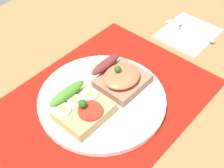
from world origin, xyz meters
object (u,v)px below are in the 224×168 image
at_px(fork, 188,30).
at_px(napkin, 188,33).
at_px(sandwich_egg_tomato, 81,108).
at_px(plate, 102,100).
at_px(sandwich_salmon, 120,77).

bearing_deg(fork, napkin, -136.79).
bearing_deg(sandwich_egg_tomato, plate, -0.62).
height_order(sandwich_egg_tomato, fork, sandwich_egg_tomato).
xyz_separation_m(plate, fork, (0.31, -0.00, -0.00)).
distance_m(sandwich_egg_tomato, napkin, 0.36).
bearing_deg(sandwich_salmon, napkin, -1.46).
height_order(sandwich_salmon, fork, sandwich_salmon).
xyz_separation_m(plate, sandwich_salmon, (0.05, -0.00, 0.02)).
distance_m(sandwich_salmon, napkin, 0.26).
relative_size(plate, sandwich_salmon, 2.56).
relative_size(sandwich_egg_tomato, napkin, 0.70).
distance_m(plate, sandwich_salmon, 0.06).
bearing_deg(fork, sandwich_egg_tomato, 179.14).
bearing_deg(sandwich_egg_tomato, sandwich_salmon, -1.41).
distance_m(plate, sandwich_egg_tomato, 0.06).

